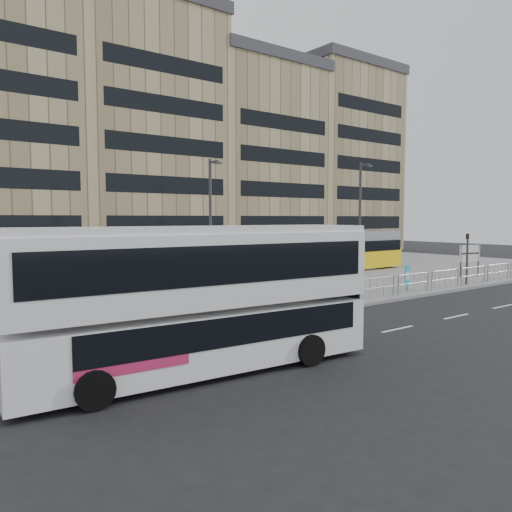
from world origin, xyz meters
TOP-DOWN VIEW (x-y plane):
  - ground at (0.00, 0.00)m, footprint 120.00×120.00m
  - plaza at (0.00, 12.00)m, footprint 64.00×24.00m
  - kerb at (0.00, 0.05)m, footprint 64.00×0.25m
  - building_row at (1.55, 34.27)m, footprint 70.40×18.40m
  - pedestrian_barrier at (2.00, 0.50)m, footprint 32.07×0.07m
  - road_markings at (1.00, -4.00)m, footprint 62.00×0.12m
  - double_decker_bus at (-10.62, -4.06)m, footprint 10.05×3.06m
  - tram at (3.80, 10.60)m, footprint 25.49×2.95m
  - station_sign at (14.83, 2.76)m, footprint 1.88×0.42m
  - ad_panel at (5.87, 1.32)m, footprint 0.72×0.31m
  - pedestrian at (-6.39, 6.98)m, footprint 0.39×0.59m
  - traffic_light_west at (-9.77, 0.94)m, footprint 0.21×0.24m
  - traffic_light_east at (10.96, 0.74)m, footprint 0.21×0.23m
  - lamp_post_west at (-1.53, 9.94)m, footprint 0.45×1.04m
  - lamp_post_east at (11.23, 9.43)m, footprint 0.45×1.04m

SIDE VIEW (x-z plane):
  - ground at x=0.00m, z-range 0.00..0.00m
  - road_markings at x=1.00m, z-range 0.00..0.01m
  - kerb at x=0.00m, z-range -0.01..0.16m
  - plaza at x=0.00m, z-range 0.00..0.15m
  - pedestrian at x=-6.39m, z-range 0.15..1.75m
  - ad_panel at x=5.87m, z-range 0.26..1.65m
  - pedestrian_barrier at x=2.00m, z-range 0.43..1.53m
  - tram at x=3.80m, z-range 0.15..3.15m
  - station_sign at x=14.83m, z-range 0.57..2.75m
  - traffic_light_west at x=-9.77m, z-range 0.57..3.67m
  - traffic_light_east at x=10.96m, z-range 0.57..3.67m
  - double_decker_bus at x=-10.62m, z-range 0.16..4.13m
  - lamp_post_west at x=-1.53m, z-range 0.52..8.05m
  - lamp_post_east at x=11.23m, z-range 0.52..8.63m
  - building_row at x=1.55m, z-range -2.69..28.51m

